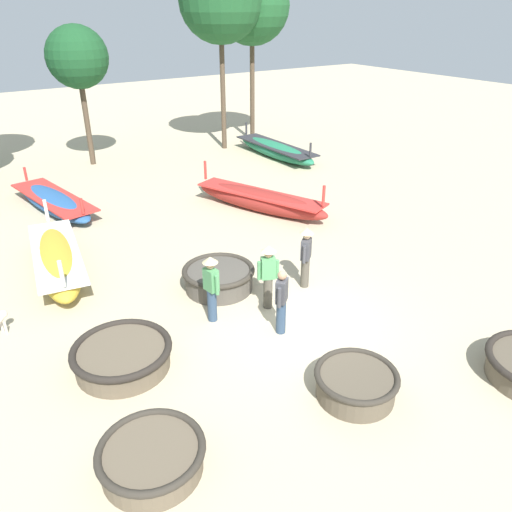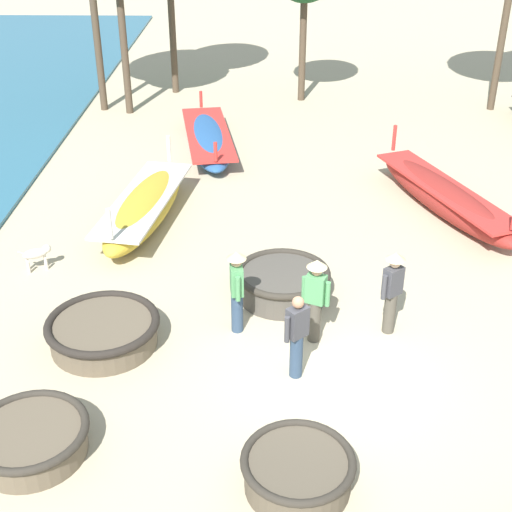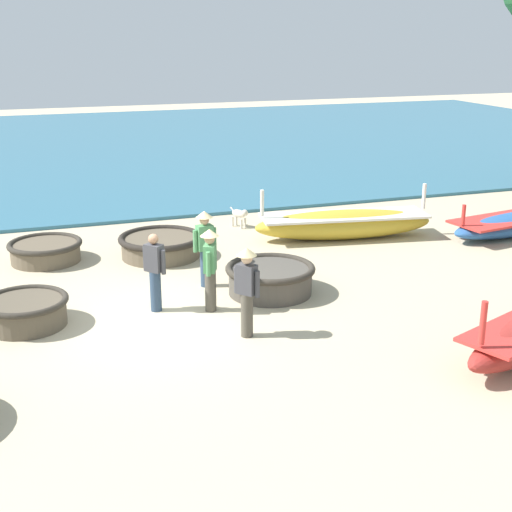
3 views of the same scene
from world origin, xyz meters
name	(u,v)px [view 1 (image 1 of 3)]	position (x,y,z in m)	size (l,w,h in m)	color
ground_plane	(295,321)	(0.00, 0.00, 0.00)	(80.00, 80.00, 0.00)	#BCAD8C
coracle_weathered	(219,277)	(-0.72, 2.30, 0.33)	(1.88, 1.88, 0.61)	#4C473F
coracle_front_left	(122,356)	(-3.94, 0.64, 0.30)	(2.04, 2.04, 0.55)	brown
coracle_tilted	(356,383)	(-0.58, -2.61, 0.30)	(1.60, 1.60, 0.55)	brown
coracle_far_right	(152,457)	(-4.46, -2.03, 0.28)	(1.74, 1.74, 0.50)	brown
long_boat_ochre_hull	(54,201)	(-2.82, 10.47, 0.31)	(2.04, 5.24, 1.05)	#285693
long_boat_green_hull	(260,200)	(3.28, 6.22, 0.41)	(2.88, 5.37, 1.42)	maroon
long_boat_red_hull	(276,150)	(7.87, 11.60, 0.35)	(1.27, 5.58, 1.22)	#237551
long_boat_blue_hull	(57,259)	(-3.95, 5.54, 0.40)	(1.87, 4.89, 1.39)	gold
fisherman_by_coracle	(306,254)	(1.22, 1.14, 0.96)	(0.43, 0.38, 1.67)	#4C473D
fisherman_standing_right	(281,301)	(-0.53, -0.16, 0.84)	(0.43, 0.39, 1.57)	#2D425B
fisherman_hauling	(211,285)	(-1.57, 1.13, 0.96)	(0.36, 0.53, 1.67)	#2D425B
fisherman_with_hat	(268,273)	(-0.17, 0.85, 0.96)	(0.49, 0.36, 1.67)	#4C473D
tree_leftmost	(220,0)	(6.66, 14.41, 6.79)	(3.83, 3.83, 8.73)	#4C3D2D
tree_center	(77,58)	(0.14, 15.38, 4.61)	(2.61, 2.61, 5.95)	#4C3D2D
tree_rightmost	(252,6)	(8.74, 14.95, 6.56)	(3.70, 3.70, 8.44)	#4C3D2D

